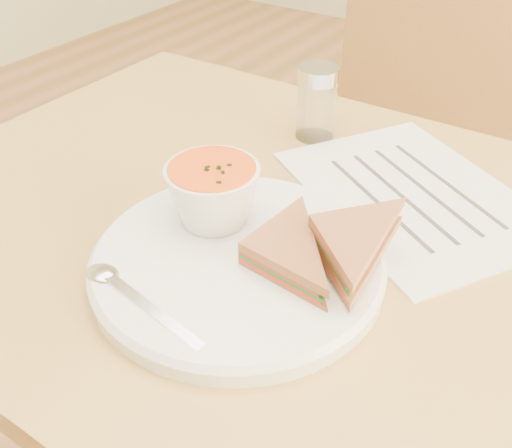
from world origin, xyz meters
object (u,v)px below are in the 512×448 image
Objects in this scene: condiment_shaker at (316,103)px; chair_far at (401,179)px; plate at (238,262)px; soup_bowl at (213,197)px; dining_table at (282,416)px.

chair_far is at bearing 86.34° from condiment_shaker.
soup_bowl is (-0.06, 0.03, 0.04)m from plate.
soup_bowl is at bearing -134.28° from dining_table.
soup_bowl is at bearing -85.80° from condiment_shaker.
chair_far is 0.72m from soup_bowl.
soup_bowl is (-0.00, -0.65, 0.32)m from chair_far.
condiment_shaker is (-0.08, 0.30, 0.04)m from plate.
soup_bowl is at bearing 82.67° from chair_far.
dining_table is at bearing 88.76° from chair_far.
condiment_shaker is (-0.02, 0.27, 0.00)m from soup_bowl.
condiment_shaker reaches higher than plate.
chair_far reaches higher than condiment_shaker.
dining_table is at bearing 85.70° from plate.
soup_bowl is (-0.06, -0.06, 0.43)m from dining_table.
chair_far is at bearing 94.26° from plate.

